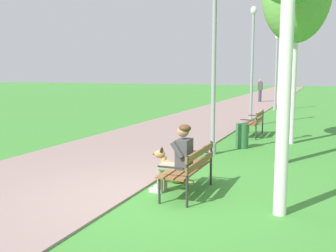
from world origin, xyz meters
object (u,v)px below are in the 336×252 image
park_bench_near (190,166)px  litter_bin (242,136)px  dog_shepherd (171,170)px  pedestrian_distant (260,91)px  lamp_post_mid (252,65)px  person_seated_on_near_bench (178,156)px  lamp_post_far (276,71)px  park_bench_mid (254,121)px  lamp_post_near (214,61)px

park_bench_near → litter_bin: park_bench_near is taller
dog_shepherd → litter_bin: 4.10m
pedestrian_distant → park_bench_near: bearing=-84.1°
lamp_post_mid → person_seated_on_near_bench: bearing=-87.4°
lamp_post_mid → lamp_post_far: 6.93m
park_bench_mid → lamp_post_far: 9.73m
person_seated_on_near_bench → lamp_post_mid: 9.67m
park_bench_near → lamp_post_far: lamp_post_far is taller
dog_shepherd → lamp_post_far: lamp_post_far is taller
pedestrian_distant → lamp_post_near: bearing=-84.8°
person_seated_on_near_bench → pedestrian_distant: (-2.07, 22.19, 0.16)m
park_bench_near → person_seated_on_near_bench: size_ratio=1.20×
person_seated_on_near_bench → lamp_post_near: size_ratio=0.26×
lamp_post_mid → litter_bin: 5.31m
lamp_post_mid → litter_bin: size_ratio=6.71×
park_bench_mid → lamp_post_far: bearing=92.8°
park_bench_near → person_seated_on_near_bench: person_seated_on_near_bench is taller
lamp_post_near → litter_bin: bearing=64.0°
dog_shepherd → pedestrian_distant: bearing=94.5°
litter_bin → lamp_post_mid: bearing=97.5°
park_bench_near → park_bench_mid: size_ratio=1.00×
park_bench_near → park_bench_mid: same height
park_bench_mid → litter_bin: park_bench_mid is taller
dog_shepherd → lamp_post_near: (0.01, 2.92, 2.18)m
person_seated_on_near_bench → pedestrian_distant: 22.28m
park_bench_near → dog_shepherd: 0.83m
lamp_post_near → lamp_post_mid: bearing=90.8°
park_bench_mid → pedestrian_distant: size_ratio=0.91×
lamp_post_near → lamp_post_far: (0.03, 12.91, -0.25)m
pedestrian_distant → dog_shepherd: bearing=-85.5°
dog_shepherd → lamp_post_near: 3.65m
litter_bin → lamp_post_near: bearing=-116.0°
lamp_post_near → lamp_post_far: size_ratio=1.11×
lamp_post_near → park_bench_mid: bearing=81.4°
park_bench_near → dog_shepherd: bearing=136.6°
lamp_post_near → lamp_post_far: bearing=89.8°
lamp_post_far → pedestrian_distant: (-1.75, 5.76, -1.35)m
park_bench_near → person_seated_on_near_bench: 0.27m
person_seated_on_near_bench → dog_shepherd: size_ratio=1.51×
park_bench_near → park_bench_mid: (-0.06, 6.80, 0.00)m
park_bench_mid → lamp_post_mid: (-0.59, 2.65, 1.91)m
lamp_post_far → litter_bin: (0.52, -11.77, -1.85)m
park_bench_mid → lamp_post_far: (-0.47, 9.57, 1.68)m
lamp_post_near → litter_bin: lamp_post_near is taller
lamp_post_near → litter_bin: 2.44m
person_seated_on_near_bench → dog_shepherd: bearing=121.5°
litter_bin → pedestrian_distant: pedestrian_distant is taller
person_seated_on_near_bench → lamp_post_far: bearing=91.1°
litter_bin → person_seated_on_near_bench: bearing=-92.4°
person_seated_on_near_bench → park_bench_near: bearing=14.5°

